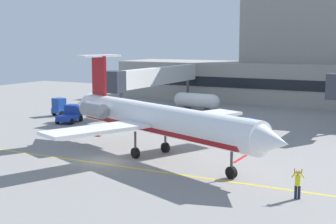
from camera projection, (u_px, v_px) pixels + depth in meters
name	position (u px, v px, depth m)	size (l,w,h in m)	color
ground	(103.00, 162.00, 41.33)	(120.00, 120.00, 0.11)	gray
terminal_building	(330.00, 57.00, 76.75)	(62.89, 12.17, 19.03)	gray
jet_bridge_west	(154.00, 77.00, 69.81)	(2.40, 23.29, 6.16)	silver
regional_jet	(155.00, 119.00, 42.72)	(26.09, 19.35, 8.48)	white
baggage_tug	(62.00, 107.00, 66.57)	(2.54, 3.50, 2.31)	#1E4CB2
pushback_tractor	(242.00, 127.00, 52.32)	(3.86, 2.99, 1.92)	#1E4CB2
belt_loader	(70.00, 114.00, 60.95)	(2.81, 3.96, 2.06)	#19389E
fuel_tank	(197.00, 101.00, 71.31)	(7.22, 2.53, 2.39)	white
marshaller	(298.00, 183.00, 31.57)	(0.82, 0.34, 1.98)	#191E33
safety_cone_alpha	(98.00, 134.00, 52.16)	(0.47, 0.47, 0.55)	orange
safety_cone_bravo	(155.00, 131.00, 54.11)	(0.47, 0.47, 0.55)	orange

